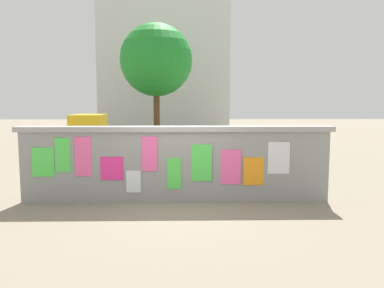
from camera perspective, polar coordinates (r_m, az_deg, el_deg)
The scene contains 10 objects.
ground at distance 17.45m, azimuth -1.82°, elevation -1.53°, with size 60.00×60.00×0.00m, color gray.
poster_wall at distance 9.40m, azimuth -2.41°, elevation -2.80°, with size 7.46×0.42×1.81m.
auto_rickshaw_truck at distance 15.62m, azimuth -11.11°, elevation 0.73°, with size 3.62×1.54×1.85m.
car_parked at distance 13.60m, azimuth 7.08°, elevation -0.78°, with size 3.81×1.72×1.40m.
motorcycle at distance 11.10m, azimuth -5.97°, elevation -3.82°, with size 1.90×0.56×0.87m.
bicycle_near at distance 12.54m, azimuth -14.39°, elevation -3.25°, with size 1.68×0.52×0.95m.
person_walking at distance 11.35m, azimuth -19.27°, elevation -1.25°, with size 0.44×0.44×1.62m.
person_bystander at distance 10.58m, azimuth 14.57°, elevation -1.64°, with size 0.48×0.48×1.62m.
tree_roadside at distance 20.25m, azimuth -5.21°, elevation 11.95°, with size 3.63×3.63×6.20m.
building_background at distance 28.33m, azimuth -3.82°, elevation 11.02°, with size 8.62×6.89×9.29m.
Camera 1 is at (0.20, -9.27, 2.46)m, focal length 36.93 mm.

